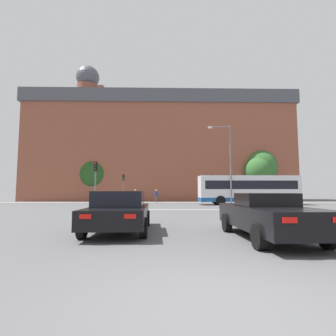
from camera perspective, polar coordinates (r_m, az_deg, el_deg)
name	(u,v)px	position (r m, az deg, el deg)	size (l,w,h in m)	color
ground_plane	(221,307)	(3.70, 11.37, -27.62)	(400.00, 400.00, 0.00)	#545456
stop_line_strip	(171,209)	(21.11, 0.72, -9.01)	(9.55, 0.30, 0.01)	silver
far_pavement	(168,202)	(35.04, -0.07, -7.48)	(70.61, 2.50, 0.01)	gray
brick_civic_building	(159,149)	(44.89, -1.89, 4.21)	(42.59, 11.96, 23.27)	brown
car_saloon_left	(120,211)	(9.67, -10.47, -9.15)	(2.16, 4.73, 1.43)	black
car_roadster_right	(268,215)	(8.62, 20.87, -9.63)	(2.05, 4.79, 1.37)	black
bus_crossing_lead	(248,189)	(29.96, 16.99, -4.44)	(10.64, 2.74, 3.13)	silver
traffic_light_far_left	(123,183)	(34.66, -9.70, -3.32)	(0.26, 0.31, 3.67)	slate
traffic_light_near_left	(95,177)	(22.49, -15.51, -1.86)	(0.26, 0.31, 3.91)	slate
traffic_light_far_right	(212,184)	(34.97, 9.59, -3.35)	(0.26, 0.31, 3.66)	slate
street_lamp_junction	(227,157)	(27.97, 12.70, 2.44)	(2.42, 0.36, 8.38)	slate
pedestrian_waiting	(135,195)	(35.79, -7.14, -5.75)	(0.31, 0.44, 1.75)	brown
pedestrian_walking_east	(156,195)	(35.82, -2.56, -5.83)	(0.44, 0.32, 1.71)	brown
pedestrian_walking_west	(202,195)	(35.18, 7.49, -5.77)	(0.45, 0.36, 1.74)	#333851
tree_by_building	(94,174)	(41.26, -15.81, -1.35)	(4.40, 4.40, 6.34)	#4C3823
tree_kerbside	(258,171)	(40.85, 18.94, -0.71)	(4.00, 4.00, 6.51)	#4C3823
tree_distant	(260,167)	(42.31, 19.39, 0.12)	(5.04, 5.04, 7.76)	#4C3823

